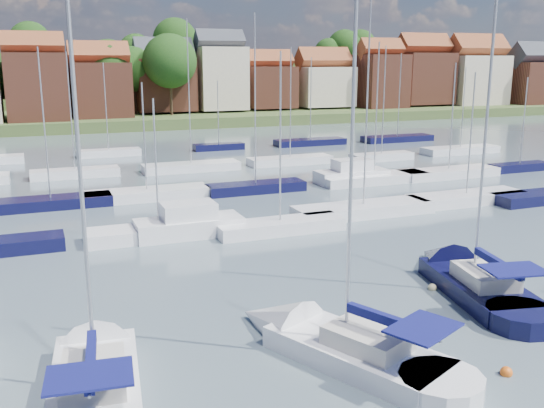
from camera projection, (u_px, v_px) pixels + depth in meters
name	position (u px, v px, depth m)	size (l,w,h in m)	color
ground	(193.00, 178.00, 60.12)	(260.00, 260.00, 0.00)	#4E5D6A
sailboat_left	(96.00, 371.00, 21.91)	(4.18, 11.42, 15.18)	white
sailboat_centre	(329.00, 344.00, 24.04)	(7.38, 11.45, 15.28)	white
sailboat_navy	(465.00, 279.00, 31.20)	(5.36, 12.06, 16.17)	black
buoy_c	(379.00, 383.00, 21.80)	(0.47, 0.47, 0.47)	#D85914
buoy_d	(506.00, 375.00, 22.35)	(0.45, 0.45, 0.45)	#D85914
buoy_e	(432.00, 290.00, 30.67)	(0.43, 0.43, 0.43)	beige
marina_field	(226.00, 181.00, 56.30)	(79.62, 41.41, 15.93)	white
far_shore_town	(105.00, 90.00, 143.77)	(212.46, 90.00, 22.27)	#4C5B2D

